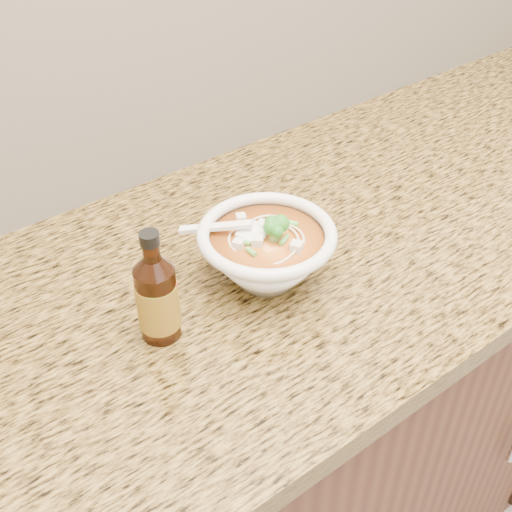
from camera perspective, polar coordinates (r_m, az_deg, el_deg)
cabinet at (r=1.39m, az=2.06°, el=-14.44°), size 4.00×0.65×0.86m
counter_slab at (r=1.06m, az=2.61°, el=0.17°), size 4.00×0.68×0.04m
soup_bowl at (r=0.96m, az=0.95°, el=0.24°), size 0.21×0.21×0.11m
hot_sauce_bottle at (r=0.87m, az=-8.77°, el=-3.73°), size 0.06×0.06×0.17m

